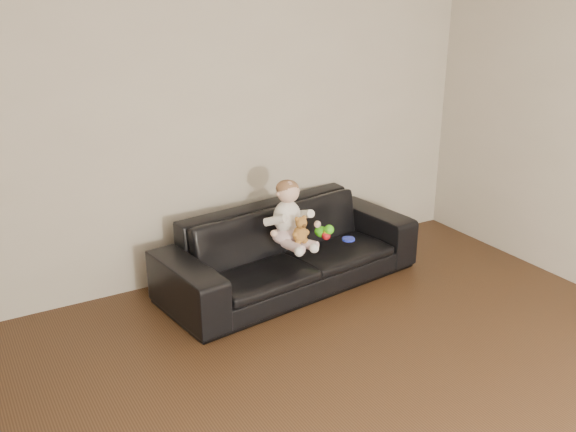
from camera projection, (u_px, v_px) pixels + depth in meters
wall_back at (192, 116)px, 4.75m from camera, size 5.00×0.00×5.00m
sofa at (290, 249)px, 4.96m from camera, size 2.13×1.05×0.60m
baby at (289, 217)px, 4.72m from camera, size 0.37×0.44×0.49m
teddy_bear at (301, 230)px, 4.62m from camera, size 0.12×0.12×0.21m
toy_green at (321, 232)px, 4.91m from camera, size 0.11×0.13×0.09m
toy_rattle at (326, 236)px, 4.86m from camera, size 0.07×0.07×0.07m
toy_blue_disc at (348, 239)px, 4.87m from camera, size 0.13×0.13×0.01m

